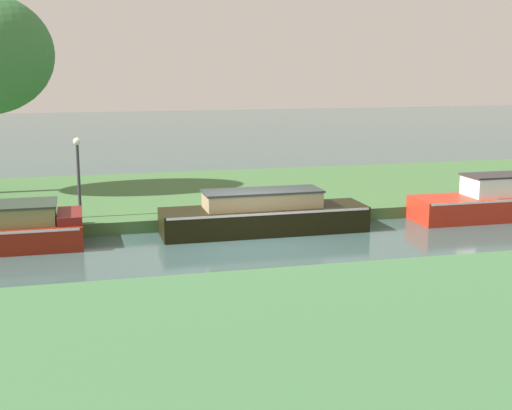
% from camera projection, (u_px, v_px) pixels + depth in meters
% --- Properties ---
extents(ground_plane, '(120.00, 120.00, 0.00)m').
position_uv_depth(ground_plane, '(254.00, 243.00, 21.22)').
color(ground_plane, '#37514F').
extents(riverbank_far, '(72.00, 10.00, 0.40)m').
position_uv_depth(riverbank_far, '(210.00, 195.00, 27.83)').
color(riverbank_far, '#406A39').
rests_on(riverbank_far, ground_plane).
extents(riverbank_near, '(72.00, 10.00, 0.40)m').
position_uv_depth(riverbank_near, '(378.00, 353.00, 12.63)').
color(riverbank_near, '#3E6F42').
rests_on(riverbank_near, ground_plane).
extents(black_barge, '(6.54, 1.69, 1.37)m').
position_uv_depth(black_barge, '(264.00, 215.00, 22.39)').
color(black_barge, black).
rests_on(black_barge, ground_plane).
extents(lamp_post, '(0.24, 0.24, 2.57)m').
position_uv_depth(lamp_post, '(78.00, 167.00, 22.49)').
color(lamp_post, '#333338').
rests_on(lamp_post, riverbank_far).
extents(mooring_post_far, '(0.18, 0.18, 0.63)m').
position_uv_depth(mooring_post_far, '(462.00, 193.00, 25.31)').
color(mooring_post_far, brown).
rests_on(mooring_post_far, riverbank_far).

